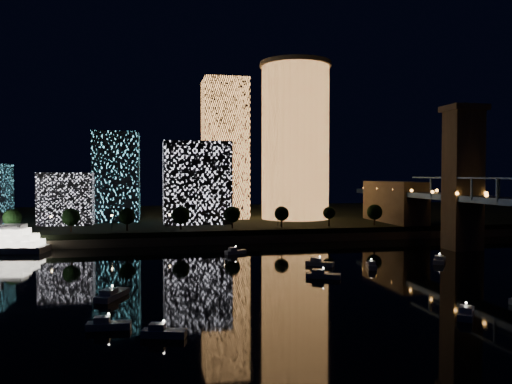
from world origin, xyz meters
TOP-DOWN VIEW (x-y plane):
  - ground at (0.00, 0.00)m, footprint 520.00×520.00m
  - far_bank at (0.00, 160.00)m, footprint 420.00×160.00m
  - seawall at (0.00, 82.00)m, footprint 420.00×6.00m
  - tower_cylindrical at (26.40, 125.20)m, footprint 34.00×34.00m
  - tower_rectangular at (-5.97, 136.12)m, footprint 21.08×21.08m
  - midrise_blocks at (-54.30, 123.91)m, footprint 112.67×43.58m
  - motorboats at (-3.00, 8.60)m, footprint 144.83×86.44m
  - esplanade_trees at (-33.29, 88.00)m, footprint 166.14×6.85m
  - street_lamps at (-34.00, 94.00)m, footprint 132.70×0.70m

SIDE VIEW (x-z plane):
  - ground at x=0.00m, z-range 0.00..0.00m
  - motorboats at x=-3.00m, z-range -0.58..2.20m
  - seawall at x=0.00m, z-range 0.00..3.00m
  - far_bank at x=0.00m, z-range 0.00..5.00m
  - street_lamps at x=-34.00m, z-range 6.20..11.85m
  - esplanade_trees at x=-33.29m, z-range 6.01..14.93m
  - midrise_blocks at x=-54.30m, z-range 1.64..41.90m
  - tower_rectangular at x=-5.97m, z-range 5.00..72.08m
  - tower_cylindrical at x=26.40m, z-range 5.12..79.33m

